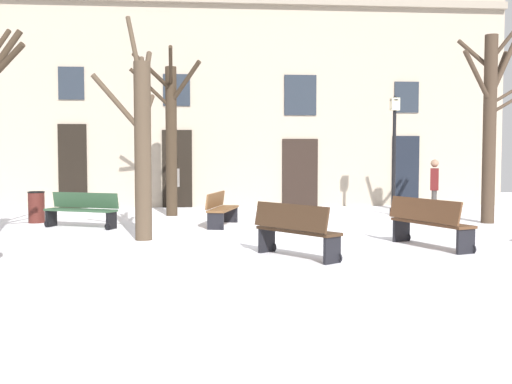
# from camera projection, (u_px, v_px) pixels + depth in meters

# --- Properties ---
(ground_plane) EXTENTS (29.38, 29.38, 0.00)m
(ground_plane) POSITION_uv_depth(u_px,v_px,m) (262.00, 236.00, 13.06)
(ground_plane) COLOR white
(building_facade) EXTENTS (18.36, 0.60, 7.14)m
(building_facade) POSITION_uv_depth(u_px,v_px,m) (240.00, 100.00, 20.56)
(building_facade) COLOR tan
(building_facade) RESTS_ON ground
(tree_left_of_center) EXTENTS (2.05, 1.71, 4.62)m
(tree_left_of_center) POSITION_uv_depth(u_px,v_px,m) (170.00, 132.00, 17.33)
(tree_left_of_center) COLOR #382B1E
(tree_left_of_center) RESTS_ON ground
(tree_near_facade) EXTENTS (1.21, 1.27, 4.72)m
(tree_near_facade) POSITION_uv_depth(u_px,v_px,m) (142.00, 140.00, 12.40)
(tree_near_facade) COLOR #4C3D2D
(tree_near_facade) RESTS_ON ground
(tree_right_of_center) EXTENTS (2.38, 1.54, 5.41)m
(tree_right_of_center) POSITION_uv_depth(u_px,v_px,m) (491.00, 118.00, 15.48)
(tree_right_of_center) COLOR #423326
(tree_right_of_center) RESTS_ON ground
(streetlamp) EXTENTS (0.30, 0.30, 3.48)m
(streetlamp) POSITION_uv_depth(u_px,v_px,m) (394.00, 142.00, 17.69)
(streetlamp) COLOR black
(streetlamp) RESTS_ON ground
(litter_bin) EXTENTS (0.44, 0.44, 0.81)m
(litter_bin) POSITION_uv_depth(u_px,v_px,m) (36.00, 207.00, 15.66)
(litter_bin) COLOR #4C1E19
(litter_bin) RESTS_ON ground
(bench_by_litter_bin) EXTENTS (0.88, 1.81, 0.83)m
(bench_by_litter_bin) POSITION_uv_depth(u_px,v_px,m) (221.00, 208.00, 14.94)
(bench_by_litter_bin) COLOR brown
(bench_by_litter_bin) RESTS_ON ground
(bench_facing_shops) EXTENTS (1.11, 1.92, 0.93)m
(bench_facing_shops) POSITION_uv_depth(u_px,v_px,m) (429.00, 222.00, 11.40)
(bench_facing_shops) COLOR #51331E
(bench_facing_shops) RESTS_ON ground
(bench_near_lamp) EXTENTS (1.35, 1.61, 0.93)m
(bench_near_lamp) POSITION_uv_depth(u_px,v_px,m) (295.00, 230.00, 10.23)
(bench_near_lamp) COLOR #3D2819
(bench_near_lamp) RESTS_ON ground
(bench_near_center_tree) EXTENTS (1.85, 1.15, 0.85)m
(bench_near_center_tree) POSITION_uv_depth(u_px,v_px,m) (82.00, 209.00, 14.57)
(bench_near_center_tree) COLOR #2D4C33
(bench_near_center_tree) RESTS_ON ground
(person_by_shop_door) EXTENTS (0.42, 0.43, 1.56)m
(person_by_shop_door) POSITION_uv_depth(u_px,v_px,m) (173.00, 183.00, 19.25)
(person_by_shop_door) COLOR black
(person_by_shop_door) RESTS_ON ground
(person_crossing_plaza) EXTENTS (0.34, 0.43, 1.63)m
(person_crossing_plaza) POSITION_uv_depth(u_px,v_px,m) (434.00, 186.00, 16.75)
(person_crossing_plaza) COLOR #403D3A
(person_crossing_plaza) RESTS_ON ground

